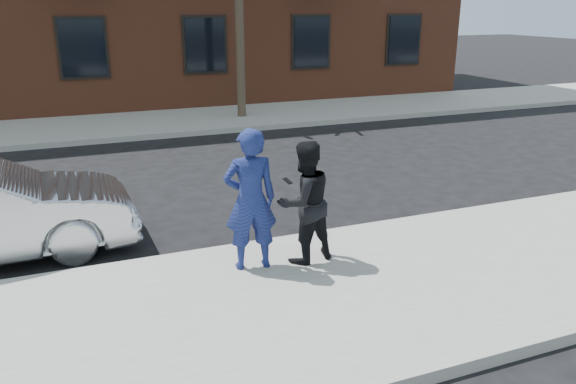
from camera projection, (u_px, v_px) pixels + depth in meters
name	position (u px, v px, depth m)	size (l,w,h in m)	color
ground	(147.00, 329.00, 6.32)	(100.00, 100.00, 0.00)	black
near_sidewalk	(150.00, 335.00, 6.07)	(50.00, 3.50, 0.15)	gray
near_curb	(130.00, 266.00, 7.66)	(50.00, 0.10, 0.15)	#999691
far_sidewalk	(90.00, 128.00, 16.21)	(50.00, 3.50, 0.15)	gray
far_curb	(94.00, 141.00, 14.62)	(50.00, 0.10, 0.15)	#999691
man_hoodie	(250.00, 200.00, 7.19)	(0.73, 0.55, 1.88)	navy
man_peacoat	(305.00, 202.00, 7.42)	(0.92, 0.78, 1.66)	black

